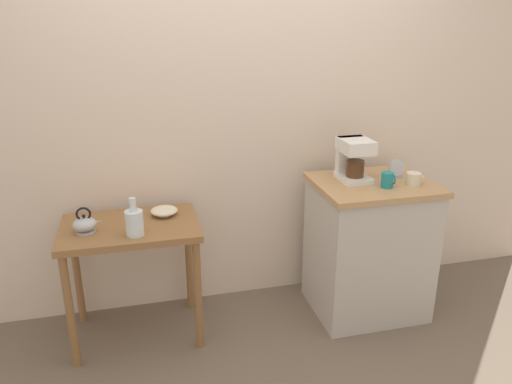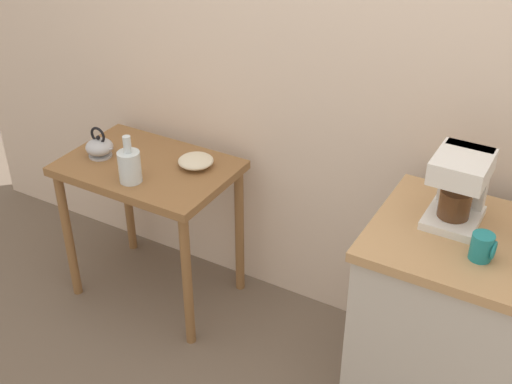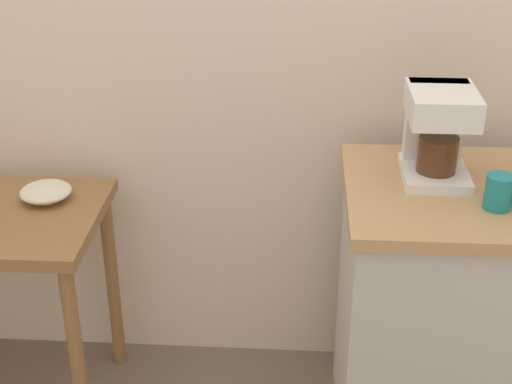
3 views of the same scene
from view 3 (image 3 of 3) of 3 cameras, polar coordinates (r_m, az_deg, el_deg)
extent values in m
cylinder|color=olive|center=(2.33, -13.45, -12.71)|extent=(0.04, 0.04, 0.69)
cylinder|color=olive|center=(2.67, -10.90, -6.78)|extent=(0.04, 0.04, 0.69)
cube|color=#BCB7AD|center=(2.36, 15.07, -9.88)|extent=(0.69, 0.56, 0.85)
cube|color=tan|center=(2.13, 16.46, -0.21)|extent=(0.72, 0.59, 0.04)
cylinder|color=beige|center=(2.41, -15.69, -0.52)|extent=(0.07, 0.07, 0.01)
ellipsoid|color=beige|center=(2.40, -15.77, 0.03)|extent=(0.16, 0.16, 0.04)
cube|color=white|center=(2.15, 13.46, 1.36)|extent=(0.18, 0.22, 0.03)
cube|color=white|center=(2.18, 13.45, 5.04)|extent=(0.16, 0.05, 0.26)
cube|color=white|center=(2.07, 14.06, 6.48)|extent=(0.18, 0.22, 0.08)
cylinder|color=#4C2D19|center=(2.11, 13.68, 2.83)|extent=(0.11, 0.11, 0.10)
cylinder|color=teal|center=(2.02, 18.05, -0.01)|extent=(0.07, 0.07, 0.09)
camera|label=1|loc=(1.18, -124.00, -12.15)|focal=34.69mm
camera|label=2|loc=(0.85, 112.85, 20.47)|focal=46.70mm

